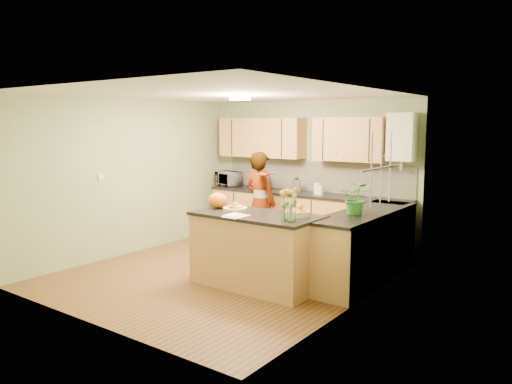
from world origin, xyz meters
The scene contains 28 objects.
floor centered at (0.00, 0.00, 0.00)m, with size 4.50×4.50×0.00m, color #513317.
ceiling centered at (0.00, 0.00, 2.50)m, with size 4.00×4.50×0.02m, color silver.
wall_back centered at (0.00, 2.25, 1.25)m, with size 4.00×0.02×2.50m, color gray.
wall_front centered at (0.00, -2.25, 1.25)m, with size 4.00×0.02×2.50m, color gray.
wall_left centered at (-2.00, 0.00, 1.25)m, with size 0.02×4.50×2.50m, color gray.
wall_right centered at (2.00, 0.00, 1.25)m, with size 0.02×4.50×2.50m, color gray.
back_counter centered at (0.10, 1.95, 0.47)m, with size 3.64×0.62×0.94m.
right_counter centered at (1.70, 0.85, 0.47)m, with size 0.62×2.24×0.94m.
splashback centered at (0.10, 2.23, 1.20)m, with size 3.60×0.02×0.52m, color beige.
upper_cabinets centered at (-0.18, 2.08, 1.85)m, with size 3.20×0.34×0.70m.
boiler centered at (1.70, 2.09, 1.90)m, with size 0.40×0.30×0.86m.
window_right centered at (1.99, 0.60, 1.55)m, with size 0.01×1.30×1.05m.
light_switch centered at (-1.99, -0.60, 1.30)m, with size 0.02×0.09×0.09m, color white.
ceiling_lamp centered at (0.00, 0.30, 2.46)m, with size 0.30×0.30×0.07m.
peninsula_island centered at (0.67, -0.21, 0.48)m, with size 1.66×0.85×0.95m.
fruit_dish centered at (0.32, -0.21, 1.00)m, with size 0.31×0.31×0.11m.
orange_bowl centered at (1.22, -0.06, 1.01)m, with size 0.25×0.25×0.15m.
flower_vase centered at (1.27, -0.39, 1.24)m, with size 0.24×0.24×0.44m.
orange_bag centered at (-0.03, -0.16, 1.06)m, with size 0.28×0.24×0.21m, color orange.
papers centered at (0.57, -0.51, 0.96)m, with size 0.22×0.31×0.01m, color white.
violinist centered at (-0.29, 1.20, 0.83)m, with size 0.60×0.40×1.66m, color tan.
violin centered at (-0.09, 0.98, 1.33)m, with size 0.59×0.23×0.12m, color #511105, non-canonical shape.
microwave centered at (-1.58, 1.96, 1.07)m, with size 0.48×0.33×0.27m, color white.
blue_box centered at (-0.81, 1.96, 1.05)m, with size 0.29×0.21×0.23m, color #212797.
kettle centered at (-0.07, 1.95, 1.06)m, with size 0.15×0.15×0.29m.
jar_cream centered at (0.34, 1.95, 1.03)m, with size 0.12×0.12×0.18m, color beige.
jar_white centered at (0.43, 1.89, 1.02)m, with size 0.10×0.10×0.16m, color white.
potted_plant centered at (1.70, 0.53, 1.15)m, with size 0.38×0.33×0.43m, color #2C7727.
Camera 1 is at (4.37, -5.29, 2.08)m, focal length 35.00 mm.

